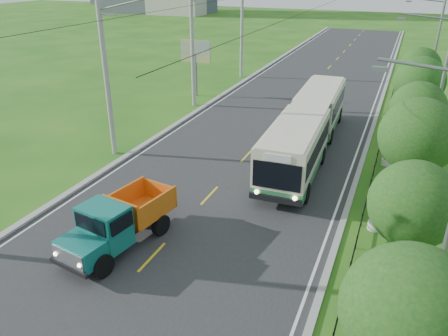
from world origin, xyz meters
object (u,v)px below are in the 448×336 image
Objects in this scene: pole_near at (107,78)px; tree_third at (418,139)px; tree_front at (411,315)px; planter_mid at (387,161)px; billboard_left at (196,55)px; tree_back at (420,70)px; pole_far at (242,30)px; bus at (308,124)px; planter_far at (394,122)px; planter_near at (375,224)px; pole_mid at (193,47)px; dump_truck at (118,220)px; tree_second at (414,207)px; streetlight_mid at (437,92)px; streetlight_far at (433,51)px; tree_fourth at (418,112)px; tree_fifth at (420,84)px.

pole_near reaches higher than tree_third.
planter_mid is (-1.26, 17.86, -3.43)m from tree_front.
planter_mid is 20.99m from billboard_left.
billboard_left is at bearing -173.69° from tree_back.
planter_mid is at bearing -48.41° from pole_far.
billboard_left is at bearing 140.48° from bus.
planter_far is (-1.26, -4.14, -3.37)m from tree_back.
tree_third is (18.12, -0.86, -1.11)m from pole_near.
pole_near is 14.93× the size of planter_near.
dump_truck is at bearing -72.59° from pole_mid.
bus is at bearing 122.36° from planter_near.
bus is (-6.39, -12.05, -1.70)m from tree_back.
pole_far is 35.82m from tree_second.
streetlight_mid and streetlight_far have the same top height.
tree_third reaches higher than tree_fourth.
pole_mid is 18.89m from tree_back.
tree_fifth reaches higher than planter_near.
streetlight_far is (0.79, 25.86, 1.38)m from tree_second.
planter_near is at bearing -95.08° from tree_fifth.
tree_third is at bearing 90.00° from tree_front.
tree_fifth is 19.74m from billboard_left.
streetlight_far is at bearing 20.32° from pole_mid.
streetlight_mid is 1.00× the size of streetlight_far.
billboard_left is at bearing 112.42° from pole_mid.
pole_far is 1.89× the size of tree_second.
pole_far is at bearing 90.00° from pole_mid.
dump_truck is (-11.60, -25.91, -2.32)m from tree_back.
pole_far is at bearing 134.86° from streetlight_mid.
tree_third is 14.29m from dump_truck.
pole_near reaches higher than planter_far.
tree_back is (-0.00, 18.00, -0.33)m from tree_third.
tree_third is 0.35× the size of bus.
tree_third is 1.15× the size of billboard_left.
tree_fourth is 6.59m from bus.
planter_mid is (-1.26, 11.86, -3.23)m from tree_second.
tree_front is 0.97× the size of tree_fifth.
tree_fourth is at bearing -90.00° from tree_fifth.
tree_second is 1.02× the size of billboard_left.
pole_near is at bearing -134.86° from streetlight_far.
pole_far is 26.20m from tree_fourth.
tree_fifth is at bearing 84.92° from planter_near.
tree_back is 8.21× the size of planter_near.
streetlight_mid reaches higher than tree_front.
pole_near reaches higher than bus.
tree_second is 0.91× the size of dump_truck.
planter_far is at bearing 3.39° from pole_mid.
streetlight_far is 13.54× the size of planter_far.
billboard_left is (-19.36, 27.86, 0.15)m from tree_front.
tree_back is at bearing 90.00° from tree_third.
planter_mid is at bearing -173.61° from tree_fourth.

